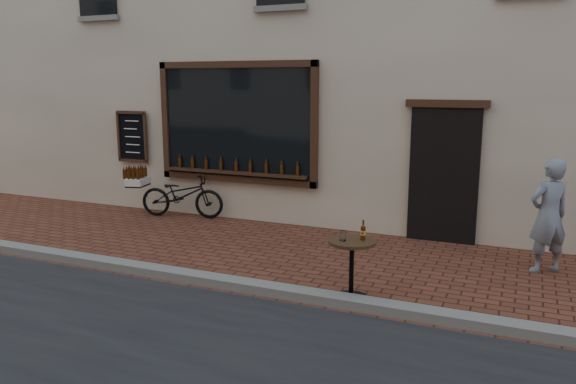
% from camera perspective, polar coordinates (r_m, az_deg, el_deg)
% --- Properties ---
extents(ground, '(90.00, 90.00, 0.00)m').
position_cam_1_polar(ground, '(7.08, -4.83, -10.44)').
color(ground, '#55291B').
rests_on(ground, ground).
extents(kerb, '(90.00, 0.25, 0.12)m').
position_cam_1_polar(kerb, '(7.23, -4.08, -9.47)').
color(kerb, slate).
rests_on(kerb, ground).
extents(cargo_bicycle, '(1.99, 0.93, 0.93)m').
position_cam_1_polar(cargo_bicycle, '(11.10, -10.87, -0.25)').
color(cargo_bicycle, black).
rests_on(cargo_bicycle, ground).
extents(bistro_table, '(0.58, 0.58, 0.99)m').
position_cam_1_polar(bistro_table, '(6.83, 6.52, -6.59)').
color(bistro_table, black).
rests_on(bistro_table, ground).
extents(pedestrian, '(0.70, 0.65, 1.60)m').
position_cam_1_polar(pedestrian, '(8.46, 24.95, -2.21)').
color(pedestrian, slate).
rests_on(pedestrian, ground).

